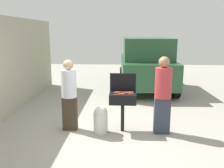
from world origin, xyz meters
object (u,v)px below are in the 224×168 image
bbq_grill (123,99)px  person_left (69,93)px  hot_dog_8 (125,93)px  hot_dog_10 (116,95)px  propane_tank (101,119)px  person_right (163,93)px  hot_dog_9 (131,94)px  parked_minivan (146,63)px  hot_dog_7 (130,92)px  hot_dog_2 (131,92)px  hot_dog_3 (116,93)px  hot_dog_1 (121,94)px  hot_dog_6 (118,92)px  hot_dog_5 (122,94)px  hot_dog_4 (124,92)px  hot_dog_0 (128,93)px

bbq_grill → person_left: (-1.22, 0.02, 0.14)m
hot_dog_8 → hot_dog_10: same height
propane_tank → person_right: (1.37, 0.05, 0.62)m
hot_dog_9 → parked_minivan: size_ratio=0.03×
bbq_grill → hot_dog_7: size_ratio=6.87×
bbq_grill → hot_dog_9: (0.17, -0.10, 0.15)m
hot_dog_2 → hot_dog_3: same height
hot_dog_1 → hot_dog_2: bearing=30.3°
hot_dog_7 → hot_dog_2: bearing=-74.0°
bbq_grill → hot_dog_6: hot_dog_6 is taller
hot_dog_5 → parked_minivan: 4.69m
hot_dog_2 → hot_dog_10: (-0.31, -0.22, 0.00)m
person_left → hot_dog_1: bearing=11.6°
hot_dog_3 → hot_dog_6: (0.04, 0.06, 0.00)m
hot_dog_4 → hot_dog_10: size_ratio=1.00×
propane_tank → parked_minivan: 4.86m
hot_dog_2 → person_right: bearing=-10.7°
hot_dog_0 → hot_dog_1: (-0.15, -0.09, 0.00)m
hot_dog_7 → hot_dog_8: size_ratio=1.00×
hot_dog_4 → hot_dog_10: bearing=-122.4°
hot_dog_3 → person_right: (1.02, -0.09, 0.03)m
hot_dog_6 → hot_dog_2: bearing=-4.7°
hot_dog_8 → hot_dog_9: same height
hot_dog_7 → hot_dog_10: (-0.30, -0.26, 0.00)m
hot_dog_4 → hot_dog_5: (-0.05, -0.21, 0.00)m
hot_dog_7 → propane_tank: hot_dog_7 is taller
hot_dog_3 → hot_dog_5: bearing=-47.6°
hot_dog_4 → person_left: size_ratio=0.08×
hot_dog_4 → hot_dog_5: same height
hot_dog_6 → propane_tank: bearing=-151.8°
bbq_grill → hot_dog_3: size_ratio=6.87×
propane_tank → person_left: person_left is taller
hot_dog_7 → hot_dog_9: size_ratio=1.00×
hot_dog_3 → hot_dog_6: bearing=56.5°
hot_dog_7 → hot_dog_8: (-0.13, -0.12, 0.00)m
hot_dog_0 → hot_dog_1: size_ratio=1.00×
person_left → parked_minivan: bearing=80.7°
hot_dog_2 → hot_dog_6: 0.28m
hot_dog_3 → propane_tank: (-0.35, -0.15, -0.58)m
hot_dog_1 → hot_dog_5: size_ratio=1.00×
parked_minivan → hot_dog_9: bearing=79.6°
parked_minivan → hot_dog_0: bearing=78.7°
hot_dog_0 → hot_dog_4: (-0.09, 0.07, 0.00)m
hot_dog_1 → hot_dog_9: (0.21, -0.03, 0.00)m
hot_dog_4 → propane_tank: hot_dog_4 is taller
hot_dog_8 → person_left: 1.26m
hot_dog_9 → propane_tank: bearing=-177.3°
parked_minivan → hot_dog_1: bearing=77.0°
hot_dog_3 → person_right: person_right is taller
hot_dog_5 → hot_dog_7: size_ratio=1.00×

